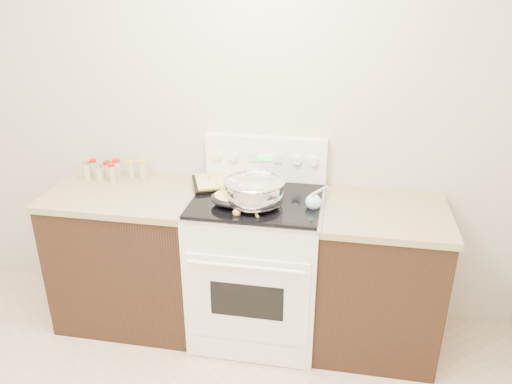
# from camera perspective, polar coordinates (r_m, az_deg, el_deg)

# --- Properties ---
(room_shell) EXTENTS (4.10, 3.60, 2.75)m
(room_shell) POSITION_cam_1_polar(r_m,az_deg,el_deg) (1.51, -23.04, 4.76)
(room_shell) COLOR beige
(room_shell) RESTS_ON ground
(counter_left) EXTENTS (0.93, 0.67, 0.92)m
(counter_left) POSITION_cam_1_polar(r_m,az_deg,el_deg) (3.38, -13.91, -6.96)
(counter_left) COLOR black
(counter_left) RESTS_ON ground
(counter_right) EXTENTS (0.73, 0.67, 0.92)m
(counter_right) POSITION_cam_1_polar(r_m,az_deg,el_deg) (3.13, 13.67, -9.59)
(counter_right) COLOR black
(counter_right) RESTS_ON ground
(kitchen_range) EXTENTS (0.78, 0.73, 1.22)m
(kitchen_range) POSITION_cam_1_polar(r_m,az_deg,el_deg) (3.13, 0.18, -8.17)
(kitchen_range) COLOR white
(kitchen_range) RESTS_ON ground
(mixing_bowl) EXTENTS (0.36, 0.36, 0.20)m
(mixing_bowl) POSITION_cam_1_polar(r_m,az_deg,el_deg) (2.78, -0.20, -0.05)
(mixing_bowl) COLOR silver
(mixing_bowl) RESTS_ON kitchen_range
(roasting_pan) EXTENTS (0.41, 0.32, 0.12)m
(roasting_pan) POSITION_cam_1_polar(r_m,az_deg,el_deg) (2.81, -1.62, -0.53)
(roasting_pan) COLOR black
(roasting_pan) RESTS_ON kitchen_range
(baking_sheet) EXTENTS (0.48, 0.41, 0.06)m
(baking_sheet) POSITION_cam_1_polar(r_m,az_deg,el_deg) (3.10, -3.35, 1.22)
(baking_sheet) COLOR black
(baking_sheet) RESTS_ON kitchen_range
(wooden_spoon) EXTENTS (0.15, 0.24, 0.04)m
(wooden_spoon) POSITION_cam_1_polar(r_m,az_deg,el_deg) (2.73, -1.63, -2.11)
(wooden_spoon) COLOR tan
(wooden_spoon) RESTS_ON kitchen_range
(blue_ladle) EXTENTS (0.12, 0.29, 0.11)m
(blue_ladle) POSITION_cam_1_polar(r_m,az_deg,el_deg) (2.80, 6.64, -1.01)
(blue_ladle) COLOR #A0DFEF
(blue_ladle) RESTS_ON kitchen_range
(spice_jars) EXTENTS (0.40, 0.14, 0.13)m
(spice_jars) POSITION_cam_1_polar(r_m,az_deg,el_deg) (3.36, -16.12, 2.46)
(spice_jars) COLOR #BFB28C
(spice_jars) RESTS_ON counter_left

